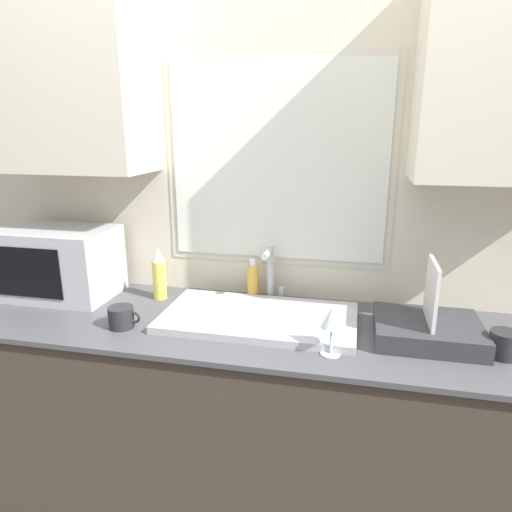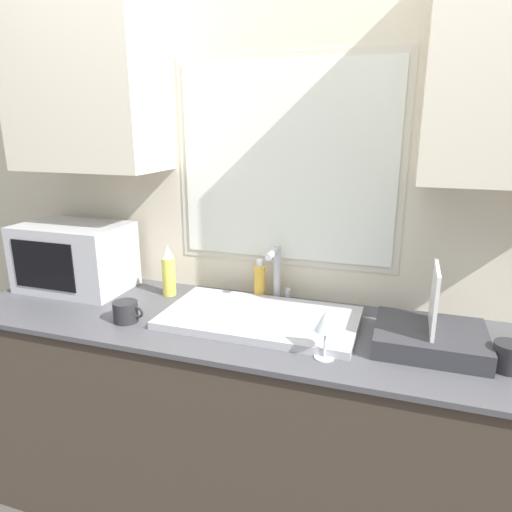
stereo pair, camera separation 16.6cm
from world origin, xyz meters
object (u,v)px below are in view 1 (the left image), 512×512
Objects in this scene: microwave at (58,262)px; soap_bottle at (253,282)px; faucet at (271,270)px; mug_near_sink at (122,317)px; dish_rack at (428,328)px; wine_glass at (332,319)px; spray_bottle at (159,274)px.

microwave reaches higher than soap_bottle.
faucet is 0.51× the size of microwave.
faucet is 1.96× the size of mug_near_sink.
faucet is 0.67m from dish_rack.
dish_rack is at bearing -19.45° from soap_bottle.
microwave is (-0.94, -0.13, 0.01)m from faucet.
wine_glass is at bearing -49.75° from soap_bottle.
soap_bottle is 1.44× the size of mug_near_sink.
dish_rack is 1.12m from mug_near_sink.
faucet is 0.64m from mug_near_sink.
mug_near_sink is (-0.50, -0.38, -0.10)m from faucet.
soap_bottle is 0.57m from mug_near_sink.
wine_glass is (0.79, -0.04, 0.09)m from mug_near_sink.
soap_bottle is (0.40, 0.08, -0.03)m from spray_bottle.
mug_near_sink is 0.74× the size of wine_glass.
spray_bottle is 0.85m from wine_glass.
faucet is at bearing 7.77° from microwave.
faucet is at bearing 37.54° from mug_near_sink.
dish_rack is 0.39m from wine_glass.
faucet reaches higher than spray_bottle.
soap_bottle is at bearing 176.77° from faucet.
wine_glass is (1.22, -0.30, -0.02)m from microwave.
dish_rack is 0.74m from soap_bottle.
soap_bottle is at bearing 10.67° from spray_bottle.
microwave is 1.56m from dish_rack.
spray_bottle is 1.27× the size of soap_bottle.
dish_rack reaches higher than faucet.
wine_glass is at bearing -3.16° from mug_near_sink.
microwave reaches higher than mug_near_sink.
microwave is at bearing -172.94° from spray_bottle.
spray_bottle is at bearing -169.33° from soap_bottle.
wine_glass is (0.77, -0.36, 0.02)m from spray_bottle.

